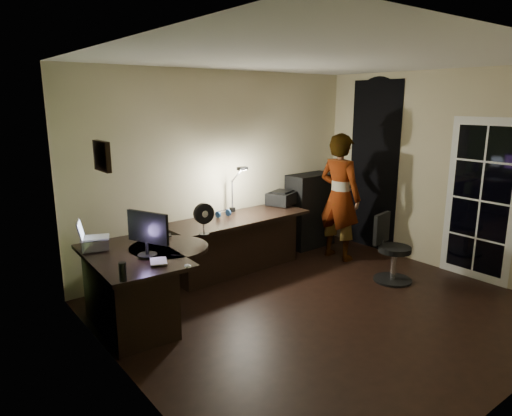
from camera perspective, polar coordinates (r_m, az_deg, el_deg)
floor at (r=5.33m, az=8.42°, el=-12.43°), size 4.50×4.00×0.01m
ceiling at (r=4.83m, az=9.55°, el=17.98°), size 4.50×4.00×0.01m
wall_back at (r=6.42m, az=-4.18°, el=4.78°), size 4.50×0.01×2.70m
wall_left at (r=3.64m, az=-16.28°, el=-2.30°), size 0.01×4.00×2.70m
wall_right at (r=6.70m, az=22.36°, el=4.18°), size 0.01×4.00×2.70m
green_wall_overlay at (r=3.65m, az=-16.06°, el=-2.26°), size 0.00×4.00×2.70m
arched_doorway at (r=7.33m, az=14.49°, el=5.06°), size 0.01×0.90×2.60m
french_door at (r=6.49m, az=26.23°, el=0.83°), size 0.02×0.92×2.10m
framed_picture at (r=3.98m, az=-18.70°, el=6.17°), size 0.04×0.30×0.25m
desk_left at (r=4.93m, az=-15.03°, el=-9.92°), size 0.90×1.39×0.78m
desk_right at (r=6.24m, az=-2.24°, el=-4.56°), size 2.08×0.81×0.77m
cabinet at (r=7.34m, az=6.80°, el=-0.29°), size 0.79×0.42×1.17m
laptop_stand at (r=5.00m, az=-19.50°, el=-4.25°), size 0.31×0.28×0.11m
laptop at (r=4.96m, az=-19.57°, el=-2.46°), size 0.38×0.37×0.20m
monitor at (r=4.61m, az=-13.52°, el=-3.92°), size 0.29×0.48×0.32m
mouse at (r=4.26m, az=-8.54°, el=-7.19°), size 0.09×0.10×0.03m
phone at (r=5.29m, az=-10.89°, el=-3.35°), size 0.10×0.14×0.01m
pen at (r=4.59m, az=-9.78°, el=-5.87°), size 0.09×0.10×0.01m
speaker at (r=4.05m, az=-16.32°, el=-7.66°), size 0.08×0.08×0.17m
notepad at (r=4.46m, az=-12.10°, el=-6.51°), size 0.22×0.26×0.01m
desk_fan at (r=5.29m, az=-6.58°, el=-1.36°), size 0.26×0.16×0.38m
headphones at (r=6.13m, az=-4.12°, el=-0.61°), size 0.22×0.13×0.10m
printer at (r=6.86m, az=3.28°, el=1.34°), size 0.55×0.49×0.20m
desk_lamp at (r=6.33m, az=-3.00°, el=2.64°), size 0.25×0.35×0.70m
office_chair at (r=6.14m, az=16.95°, el=-4.91°), size 0.57×0.57×0.88m
person at (r=6.76m, az=10.42°, el=1.36°), size 0.51×0.70×1.85m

